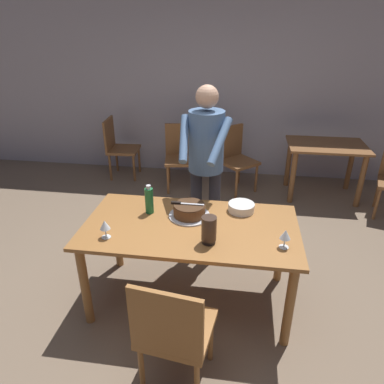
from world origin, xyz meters
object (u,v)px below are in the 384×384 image
at_px(main_dining_table, 191,236).
at_px(wine_glass_near, 285,235).
at_px(plate_stack, 241,207).
at_px(person_cutting_cake, 206,158).
at_px(hurricane_lamp, 209,230).
at_px(cake_on_platter, 189,211).
at_px(cake_knife, 181,203).
at_px(background_table, 325,156).
at_px(background_chair_0, 235,156).
at_px(wine_glass_far, 105,225).
at_px(background_chair_1, 181,154).
at_px(chair_near_side, 173,331).
at_px(water_bottle, 149,200).
at_px(background_chair_2, 119,146).

relative_size(main_dining_table, wine_glass_near, 11.73).
relative_size(plate_stack, person_cutting_cake, 0.13).
height_order(wine_glass_near, hurricane_lamp, hurricane_lamp).
relative_size(cake_on_platter, cake_knife, 1.26).
bearing_deg(background_table, hurricane_lamp, -117.58).
bearing_deg(cake_on_platter, background_chair_0, 81.87).
bearing_deg(wine_glass_far, hurricane_lamp, 3.15).
height_order(cake_knife, background_chair_1, background_chair_1).
distance_m(hurricane_lamp, background_chair_1, 2.63).
relative_size(cake_knife, background_chair_0, 0.30).
xyz_separation_m(cake_on_platter, plate_stack, (0.42, 0.15, -0.02)).
xyz_separation_m(wine_glass_near, chair_near_side, (-0.69, -0.62, -0.36)).
bearing_deg(plate_stack, water_bottle, -169.95).
height_order(hurricane_lamp, background_table, hurricane_lamp).
xyz_separation_m(plate_stack, hurricane_lamp, (-0.22, -0.51, 0.07)).
height_order(wine_glass_far, background_table, wine_glass_far).
distance_m(cake_knife, background_chair_2, 2.80).
xyz_separation_m(main_dining_table, background_chair_1, (-0.48, 2.31, -0.15)).
xyz_separation_m(wine_glass_far, background_chair_0, (0.88, 2.59, -0.36)).
bearing_deg(background_chair_0, hurricane_lamp, -92.63).
height_order(cake_on_platter, background_chair_2, background_chair_2).
relative_size(cake_knife, background_chair_1, 0.30).
relative_size(plate_stack, chair_near_side, 0.24).
bearing_deg(cake_knife, chair_near_side, -83.12).
distance_m(water_bottle, background_chair_0, 2.30).
distance_m(cake_knife, hurricane_lamp, 0.45).
relative_size(background_table, background_chair_1, 1.11).
bearing_deg(plate_stack, cake_knife, -162.83).
xyz_separation_m(background_chair_1, background_chair_2, (-1.00, 0.23, 0.00)).
height_order(cake_on_platter, background_table, cake_on_platter).
distance_m(wine_glass_near, hurricane_lamp, 0.54).
bearing_deg(person_cutting_cake, background_chair_2, 129.03).
bearing_deg(main_dining_table, chair_near_side, -89.01).
xyz_separation_m(plate_stack, background_chair_2, (-1.87, 2.25, -0.29)).
bearing_deg(plate_stack, cake_on_platter, -160.13).
distance_m(cake_on_platter, chair_near_side, 1.01).
relative_size(main_dining_table, cake_knife, 6.25).
xyz_separation_m(cake_on_platter, background_table, (1.50, 2.14, -0.22)).
bearing_deg(person_cutting_cake, main_dining_table, -93.79).
distance_m(wine_glass_far, background_table, 3.29).
bearing_deg(background_chair_1, chair_near_side, -80.98).
distance_m(cake_knife, plate_stack, 0.52).
relative_size(person_cutting_cake, background_table, 1.72).
distance_m(background_table, background_chair_1, 1.96).
distance_m(wine_glass_near, wine_glass_far, 1.30).
distance_m(plate_stack, wine_glass_far, 1.13).
xyz_separation_m(background_table, background_chair_2, (-2.95, 0.26, -0.09)).
bearing_deg(wine_glass_near, background_chair_1, 115.25).
height_order(background_chair_0, background_chair_1, same).
bearing_deg(chair_near_side, main_dining_table, 90.99).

